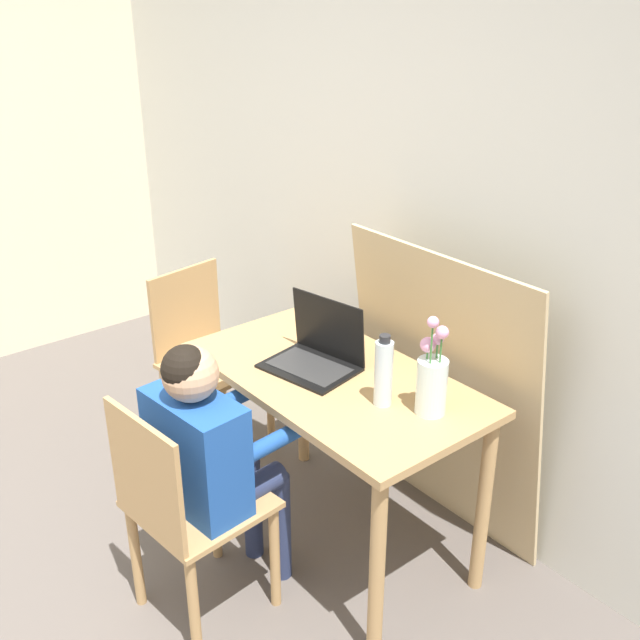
% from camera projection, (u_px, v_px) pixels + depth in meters
% --- Properties ---
extents(wall_back, '(6.40, 0.05, 2.50)m').
position_uv_depth(wall_back, '(407.00, 196.00, 2.93)').
color(wall_back, silver).
rests_on(wall_back, ground_plane).
extents(dining_table, '(1.12, 0.61, 0.75)m').
position_uv_depth(dining_table, '(334.00, 402.00, 2.70)').
color(dining_table, tan).
rests_on(dining_table, ground_plane).
extents(chair_occupied, '(0.44, 0.44, 0.85)m').
position_uv_depth(chair_occupied, '(185.00, 510.00, 2.44)').
color(chair_occupied, tan).
rests_on(chair_occupied, ground_plane).
extents(chair_spare, '(0.46, 0.46, 0.85)m').
position_uv_depth(chair_spare, '(207.00, 358.00, 3.42)').
color(chair_spare, tan).
rests_on(chair_spare, ground_plane).
extents(person_seated, '(0.40, 0.45, 1.03)m').
position_uv_depth(person_seated, '(208.00, 446.00, 2.43)').
color(person_seated, '#1E4C9E').
rests_on(person_seated, ground_plane).
extents(laptop, '(0.36, 0.30, 0.25)m').
position_uv_depth(laptop, '(317.00, 351.00, 2.69)').
color(laptop, black).
rests_on(laptop, dining_table).
extents(flower_vase, '(0.10, 0.10, 0.35)m').
position_uv_depth(flower_vase, '(432.00, 380.00, 2.37)').
color(flower_vase, silver).
rests_on(flower_vase, dining_table).
extents(water_bottle, '(0.06, 0.06, 0.25)m').
position_uv_depth(water_bottle, '(384.00, 372.00, 2.42)').
color(water_bottle, silver).
rests_on(water_bottle, dining_table).
extents(cardboard_panel, '(0.89, 0.18, 1.17)m').
position_uv_depth(cardboard_panel, '(443.00, 393.00, 2.86)').
color(cardboard_panel, tan).
rests_on(cardboard_panel, ground_plane).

